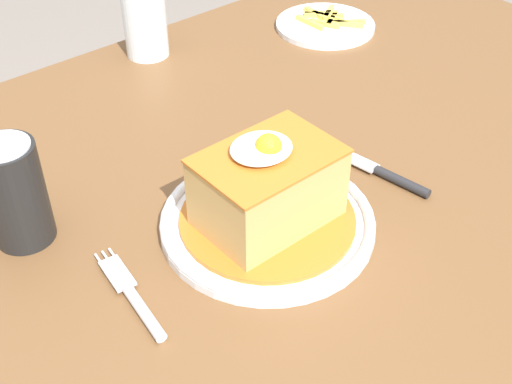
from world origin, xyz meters
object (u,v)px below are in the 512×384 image
main_plate (267,222)px  soda_can (15,193)px  side_plate_fries (326,25)px  fork (135,300)px  knife (385,174)px  drinking_glass (146,28)px

main_plate → soda_can: size_ratio=1.96×
main_plate → side_plate_fries: size_ratio=1.43×
main_plate → fork: size_ratio=1.72×
side_plate_fries → fork: bearing=-151.3°
main_plate → side_plate_fries: bearing=37.9°
fork → knife: (0.35, -0.02, 0.00)m
main_plate → soda_can: (-0.21, 0.16, 0.05)m
main_plate → fork: main_plate is taller
fork → soda_can: size_ratio=1.14×
main_plate → side_plate_fries: main_plate is taller
fork → knife: bearing=-4.1°
soda_can → side_plate_fries: 0.65m
knife → side_plate_fries: 0.42m
fork → drinking_glass: bearing=55.2°
drinking_glass → fork: bearing=-124.8°
knife → drinking_glass: (-0.04, 0.47, 0.04)m
fork → side_plate_fries: side_plate_fries is taller
fork → drinking_glass: drinking_glass is taller
fork → side_plate_fries: bearing=28.7°
main_plate → side_plate_fries: 0.53m
knife → drinking_glass: bearing=95.3°
drinking_glass → side_plate_fries: (0.29, -0.12, -0.04)m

